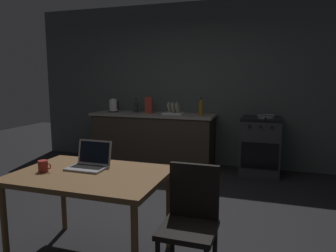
{
  "coord_description": "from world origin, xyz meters",
  "views": [
    {
      "loc": [
        1.45,
        -2.91,
        1.52
      ],
      "look_at": [
        0.18,
        0.93,
        0.9
      ],
      "focal_mm": 34.13,
      "sensor_mm": 36.0,
      "label": 1
    }
  ],
  "objects_px": {
    "bottle": "(201,107)",
    "bottle_b": "(136,106)",
    "laptop": "(89,163)",
    "frying_pan": "(266,116)",
    "dish_rack": "(174,111)",
    "chair": "(191,217)",
    "dining_table": "(91,181)",
    "electric_kettle": "(114,106)",
    "cereal_box": "(149,105)",
    "stove_oven": "(260,146)",
    "coffee_mug": "(43,166)"
  },
  "relations": [
    {
      "from": "bottle",
      "to": "bottle_b",
      "type": "xyz_separation_m",
      "value": [
        -1.2,
        0.13,
        -0.02
      ]
    },
    {
      "from": "laptop",
      "to": "frying_pan",
      "type": "relative_size",
      "value": 0.73
    },
    {
      "from": "frying_pan",
      "to": "dish_rack",
      "type": "bearing_deg",
      "value": 178.93
    },
    {
      "from": "laptop",
      "to": "chair",
      "type": "bearing_deg",
      "value": -9.21
    },
    {
      "from": "dining_table",
      "to": "dish_rack",
      "type": "height_order",
      "value": "dish_rack"
    },
    {
      "from": "electric_kettle",
      "to": "laptop",
      "type": "bearing_deg",
      "value": -66.06
    },
    {
      "from": "cereal_box",
      "to": "bottle_b",
      "type": "relative_size",
      "value": 1.11
    },
    {
      "from": "bottle",
      "to": "frying_pan",
      "type": "relative_size",
      "value": 0.67
    },
    {
      "from": "stove_oven",
      "to": "coffee_mug",
      "type": "bearing_deg",
      "value": -118.01
    },
    {
      "from": "chair",
      "to": "frying_pan",
      "type": "height_order",
      "value": "frying_pan"
    },
    {
      "from": "bottle_b",
      "to": "chair",
      "type": "bearing_deg",
      "value": -59.77
    },
    {
      "from": "coffee_mug",
      "to": "dining_table",
      "type": "bearing_deg",
      "value": 13.9
    },
    {
      "from": "laptop",
      "to": "electric_kettle",
      "type": "relative_size",
      "value": 1.33
    },
    {
      "from": "cereal_box",
      "to": "bottle_b",
      "type": "distance_m",
      "value": 0.27
    },
    {
      "from": "dining_table",
      "to": "cereal_box",
      "type": "bearing_deg",
      "value": 102.61
    },
    {
      "from": "frying_pan",
      "to": "coffee_mug",
      "type": "relative_size",
      "value": 3.7
    },
    {
      "from": "chair",
      "to": "cereal_box",
      "type": "bearing_deg",
      "value": 122.47
    },
    {
      "from": "stove_oven",
      "to": "electric_kettle",
      "type": "relative_size",
      "value": 3.75
    },
    {
      "from": "bottle",
      "to": "laptop",
      "type": "bearing_deg",
      "value": -97.45
    },
    {
      "from": "stove_oven",
      "to": "laptop",
      "type": "relative_size",
      "value": 2.81
    },
    {
      "from": "frying_pan",
      "to": "cereal_box",
      "type": "bearing_deg",
      "value": 178.6
    },
    {
      "from": "stove_oven",
      "to": "frying_pan",
      "type": "xyz_separation_m",
      "value": [
        0.06,
        -0.03,
        0.48
      ]
    },
    {
      "from": "dining_table",
      "to": "bottle",
      "type": "height_order",
      "value": "bottle"
    },
    {
      "from": "electric_kettle",
      "to": "coffee_mug",
      "type": "relative_size",
      "value": 2.02
    },
    {
      "from": "frying_pan",
      "to": "bottle_b",
      "type": "bearing_deg",
      "value": 177.22
    },
    {
      "from": "coffee_mug",
      "to": "dish_rack",
      "type": "bearing_deg",
      "value": 86.62
    },
    {
      "from": "electric_kettle",
      "to": "bottle",
      "type": "relative_size",
      "value": 0.82
    },
    {
      "from": "stove_oven",
      "to": "bottle_b",
      "type": "bearing_deg",
      "value": 177.81
    },
    {
      "from": "laptop",
      "to": "dish_rack",
      "type": "height_order",
      "value": "dish_rack"
    },
    {
      "from": "frying_pan",
      "to": "dish_rack",
      "type": "relative_size",
      "value": 1.29
    },
    {
      "from": "dining_table",
      "to": "bottle",
      "type": "bearing_deg",
      "value": 84.49
    },
    {
      "from": "laptop",
      "to": "electric_kettle",
      "type": "height_order",
      "value": "electric_kettle"
    },
    {
      "from": "dining_table",
      "to": "cereal_box",
      "type": "height_order",
      "value": "cereal_box"
    },
    {
      "from": "dining_table",
      "to": "bottle_b",
      "type": "xyz_separation_m",
      "value": [
        -0.93,
        3.03,
        0.35
      ]
    },
    {
      "from": "stove_oven",
      "to": "laptop",
      "type": "xyz_separation_m",
      "value": [
        -1.32,
        -2.82,
        0.34
      ]
    },
    {
      "from": "cereal_box",
      "to": "dish_rack",
      "type": "xyz_separation_m",
      "value": [
        0.46,
        -0.02,
        -0.09
      ]
    },
    {
      "from": "stove_oven",
      "to": "dish_rack",
      "type": "height_order",
      "value": "dish_rack"
    },
    {
      "from": "coffee_mug",
      "to": "bottle_b",
      "type": "relative_size",
      "value": 0.47
    },
    {
      "from": "bottle",
      "to": "dining_table",
      "type": "bearing_deg",
      "value": -95.51
    },
    {
      "from": "chair",
      "to": "laptop",
      "type": "xyz_separation_m",
      "value": [
        -0.93,
        0.14,
        0.29
      ]
    },
    {
      "from": "bottle_b",
      "to": "laptop",
      "type": "bearing_deg",
      "value": -73.83
    },
    {
      "from": "stove_oven",
      "to": "dish_rack",
      "type": "relative_size",
      "value": 2.65
    },
    {
      "from": "electric_kettle",
      "to": "bottle",
      "type": "height_order",
      "value": "bottle"
    },
    {
      "from": "laptop",
      "to": "coffee_mug",
      "type": "height_order",
      "value": "laptop"
    },
    {
      "from": "frying_pan",
      "to": "coffee_mug",
      "type": "distance_m",
      "value": 3.45
    },
    {
      "from": "chair",
      "to": "frying_pan",
      "type": "bearing_deg",
      "value": 87.03
    },
    {
      "from": "coffee_mug",
      "to": "dish_rack",
      "type": "xyz_separation_m",
      "value": [
        0.18,
        3.04,
        0.15
      ]
    },
    {
      "from": "bottle_b",
      "to": "frying_pan",
      "type": "bearing_deg",
      "value": -2.78
    },
    {
      "from": "laptop",
      "to": "coffee_mug",
      "type": "xyz_separation_m",
      "value": [
        -0.3,
        -0.22,
        0.0
      ]
    },
    {
      "from": "bottle_b",
      "to": "electric_kettle",
      "type": "bearing_deg",
      "value": -168.99
    }
  ]
}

